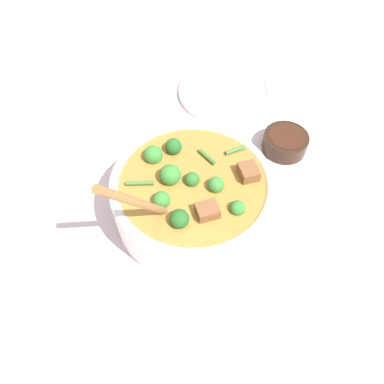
% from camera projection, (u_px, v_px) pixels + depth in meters
% --- Properties ---
extents(ground_plane, '(4.00, 4.00, 0.00)m').
position_uv_depth(ground_plane, '(192.00, 212.00, 0.70)').
color(ground_plane, silver).
extents(stew_bowl, '(0.32, 0.28, 0.27)m').
position_uv_depth(stew_bowl, '(192.00, 194.00, 0.65)').
color(stew_bowl, white).
rests_on(stew_bowl, ground_plane).
extents(condiment_bowl, '(0.09, 0.09, 0.04)m').
position_uv_depth(condiment_bowl, '(285.00, 142.00, 0.78)').
color(condiment_bowl, black).
rests_on(condiment_bowl, ground_plane).
extents(empty_plate, '(0.22, 0.22, 0.02)m').
position_uv_depth(empty_plate, '(225.00, 91.00, 0.89)').
color(empty_plate, silver).
rests_on(empty_plate, ground_plane).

